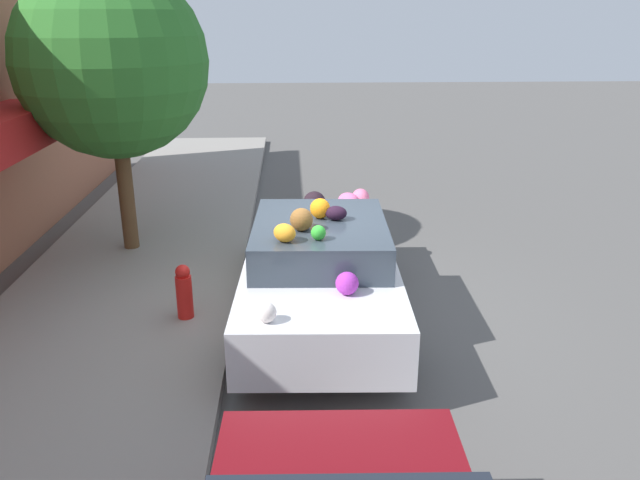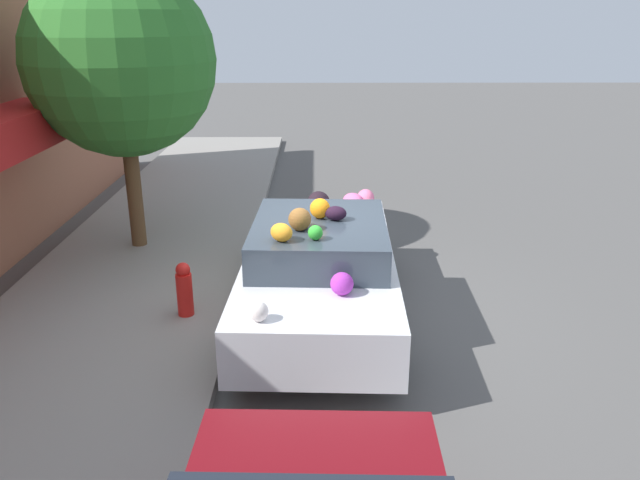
% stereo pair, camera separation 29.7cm
% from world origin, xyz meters
% --- Properties ---
extents(ground_plane, '(60.00, 60.00, 0.00)m').
position_xyz_m(ground_plane, '(0.00, 0.00, 0.00)').
color(ground_plane, '#565451').
extents(sidewalk_curb, '(24.00, 3.20, 0.14)m').
position_xyz_m(sidewalk_curb, '(0.00, 2.70, 0.07)').
color(sidewalk_curb, gray).
rests_on(sidewalk_curb, ground).
extents(street_tree, '(2.86, 2.86, 4.35)m').
position_xyz_m(street_tree, '(2.37, 2.97, 3.05)').
color(street_tree, brown).
rests_on(street_tree, sidewalk_curb).
extents(fire_hydrant, '(0.20, 0.20, 0.70)m').
position_xyz_m(fire_hydrant, '(-0.21, 1.70, 0.49)').
color(fire_hydrant, red).
rests_on(fire_hydrant, sidewalk_curb).
extents(art_car, '(4.48, 1.99, 1.62)m').
position_xyz_m(art_car, '(-0.02, 0.01, 0.73)').
color(art_car, silver).
rests_on(art_car, ground).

